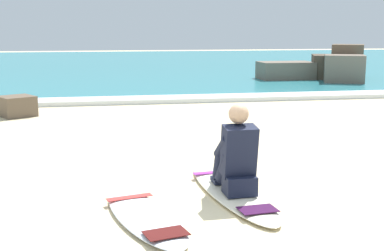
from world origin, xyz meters
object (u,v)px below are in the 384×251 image
(surfboard_main, at_px, (231,191))
(surfer_seated, at_px, (237,158))
(shoreline_rock, at_px, (17,106))
(surfboard_spare_near, at_px, (145,216))

(surfboard_main, xyz_separation_m, surfer_seated, (0.02, -0.12, 0.40))
(surfer_seated, xyz_separation_m, shoreline_rock, (-3.07, 5.94, -0.23))
(surfer_seated, relative_size, surfboard_spare_near, 0.52)
(surfboard_main, bearing_deg, surfer_seated, -80.18)
(surfboard_spare_near, relative_size, shoreline_rock, 2.82)
(surfboard_main, relative_size, surfer_seated, 2.44)
(surfboard_main, distance_m, shoreline_rock, 6.57)
(surfboard_spare_near, xyz_separation_m, shoreline_rock, (-2.05, 6.42, 0.17))
(surfboard_main, xyz_separation_m, shoreline_rock, (-3.05, 5.81, 0.17))
(surfboard_spare_near, distance_m, shoreline_rock, 6.74)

